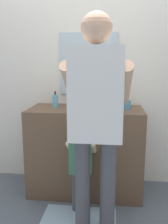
% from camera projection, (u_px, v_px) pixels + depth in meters
% --- Properties ---
extents(ground_plane, '(14.00, 14.00, 0.00)m').
position_uv_depth(ground_plane, '(82.00, 205.00, 2.35)').
color(ground_plane, slate).
extents(back_wall, '(4.40, 0.10, 2.70)m').
position_uv_depth(back_wall, '(89.00, 62.00, 2.69)').
color(back_wall, silver).
rests_on(back_wall, ground).
extents(vanity_cabinet, '(1.15, 0.54, 0.89)m').
position_uv_depth(vanity_cabinet, '(86.00, 150.00, 2.55)').
color(vanity_cabinet, brown).
rests_on(vanity_cabinet, ground).
extents(sink_basin, '(0.37, 0.37, 0.11)m').
position_uv_depth(sink_basin, '(86.00, 103.00, 2.44)').
color(sink_basin, white).
rests_on(sink_basin, vanity_cabinet).
extents(faucet, '(0.18, 0.14, 0.18)m').
position_uv_depth(faucet, '(88.00, 98.00, 2.65)').
color(faucet, '#B7BABF').
rests_on(faucet, vanity_cabinet).
extents(toothbrush_cup, '(0.07, 0.07, 0.21)m').
position_uv_depth(toothbrush_cup, '(127.00, 104.00, 2.40)').
color(toothbrush_cup, '#4C8EB2').
rests_on(toothbrush_cup, vanity_cabinet).
extents(soap_bottle, '(0.06, 0.06, 0.17)m').
position_uv_depth(soap_bottle, '(55.00, 101.00, 2.53)').
color(soap_bottle, '#66B2D1').
rests_on(soap_bottle, vanity_cabinet).
extents(bath_mat, '(0.64, 0.40, 0.02)m').
position_uv_depth(bath_mat, '(79.00, 221.00, 2.10)').
color(bath_mat, '#99B7CC').
rests_on(bath_mat, ground).
extents(child_toddler, '(0.26, 0.26, 0.85)m').
position_uv_depth(child_toddler, '(81.00, 160.00, 2.15)').
color(child_toddler, '#47474C').
rests_on(child_toddler, ground).
extents(adult_parent, '(0.52, 0.55, 1.69)m').
position_uv_depth(adult_parent, '(96.00, 108.00, 1.80)').
color(adult_parent, '#47474C').
rests_on(adult_parent, ground).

